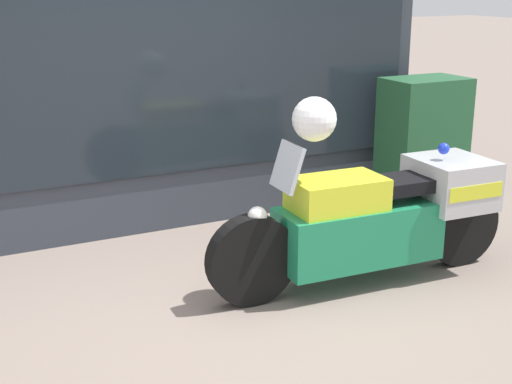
% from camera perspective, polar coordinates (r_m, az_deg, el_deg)
% --- Properties ---
extents(ground_plane, '(60.00, 60.00, 0.00)m').
position_cam_1_polar(ground_plane, '(5.10, -1.96, -9.47)').
color(ground_plane, gray).
extents(shop_building, '(5.77, 0.55, 3.21)m').
position_cam_1_polar(shop_building, '(6.38, -12.71, 10.61)').
color(shop_building, '#333842').
rests_on(shop_building, ground).
extents(window_display, '(4.60, 0.30, 1.79)m').
position_cam_1_polar(window_display, '(6.81, -7.00, 1.19)').
color(window_display, slate).
rests_on(window_display, ground).
extents(paramedic_motorcycle, '(2.52, 0.64, 1.15)m').
position_cam_1_polar(paramedic_motorcycle, '(5.50, 9.96, -1.84)').
color(paramedic_motorcycle, black).
rests_on(paramedic_motorcycle, ground).
extents(utility_cabinet, '(0.80, 0.53, 1.31)m').
position_cam_1_polar(utility_cabinet, '(7.36, 13.16, 3.82)').
color(utility_cabinet, '#235633').
rests_on(utility_cabinet, ground).
extents(white_helmet, '(0.31, 0.31, 0.31)m').
position_cam_1_polar(white_helmet, '(5.00, 4.68, 5.83)').
color(white_helmet, white).
rests_on(white_helmet, paramedic_motorcycle).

